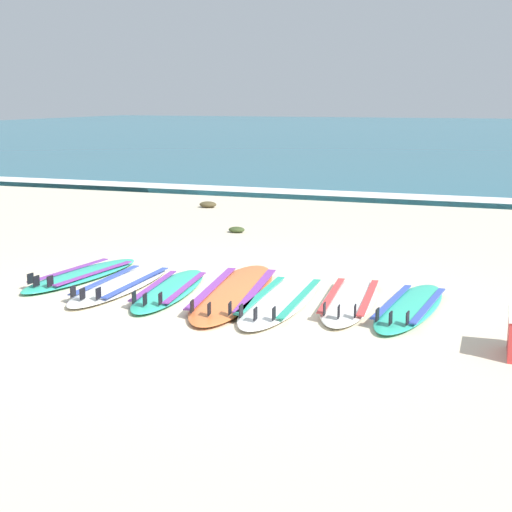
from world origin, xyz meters
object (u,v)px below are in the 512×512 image
Objects in this scene: surfboard_2 at (170,290)px; surfboard_3 at (234,292)px; surfboard_1 at (121,284)px; surfboard_6 at (410,307)px; surfboard_5 at (350,300)px; surfboard_4 at (281,300)px; surfboard_0 at (82,275)px.

surfboard_3 is (0.65, 0.15, -0.00)m from surfboard_2.
surfboard_1 is 3.02m from surfboard_6.
surfboard_5 is at bearing 5.08° from surfboard_1.
surfboard_1 and surfboard_6 have the same top height.
surfboard_1 is 1.25m from surfboard_3.
surfboard_4 is at bearing 0.64° from surfboard_2.
surfboard_3 is at bearing -179.01° from surfboard_6.
surfboard_6 is at bearing 4.31° from surfboard_2.
surfboard_0 is 3.65m from surfboard_6.
surfboard_1 is (0.64, -0.24, -0.00)m from surfboard_0.
surfboard_4 is 1.10× the size of surfboard_5.
surfboard_3 is at bearing -3.72° from surfboard_0.
surfboard_5 and surfboard_6 have the same top height.
surfboard_3 is at bearing 5.35° from surfboard_1.
surfboard_0 is 0.99× the size of surfboard_6.
surfboard_2 and surfboard_4 have the same top height.
surfboard_6 is at bearing -1.43° from surfboard_0.
surfboard_2 is at bearing -166.85° from surfboard_3.
surfboard_0 is at bearing 173.84° from surfboard_4.
surfboard_3 and surfboard_6 have the same top height.
surfboard_0 and surfboard_2 have the same top height.
surfboard_5 is 0.60m from surfboard_6.
surfboard_6 is (3.65, -0.09, -0.00)m from surfboard_0.
surfboard_6 is (2.43, 0.18, -0.00)m from surfboard_2.
surfboard_2 is 1.20m from surfboard_4.
surfboard_3 is 1.78m from surfboard_6.
surfboard_4 is (2.42, -0.26, -0.00)m from surfboard_0.
surfboard_5 is (1.18, 0.10, 0.00)m from surfboard_3.
surfboard_4 is (1.20, 0.01, -0.00)m from surfboard_2.
surfboard_2 is at bearing -3.57° from surfboard_1.
surfboard_3 is 1.35× the size of surfboard_6.
surfboard_0 and surfboard_1 have the same top height.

